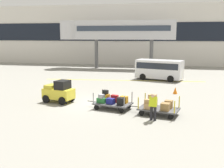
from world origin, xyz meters
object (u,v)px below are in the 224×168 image
at_px(baggage_tug, 59,92).
at_px(safety_cone_near, 175,91).
at_px(shuttle_van, 159,68).
at_px(baggage_cart_lead, 112,101).
at_px(baggage_cart_middle, 158,106).
at_px(baggage_handler, 153,105).

relative_size(baggage_tug, safety_cone_near, 4.19).
relative_size(shuttle_van, safety_cone_near, 9.35).
bearing_deg(baggage_tug, safety_cone_near, 28.41).
xyz_separation_m(baggage_tug, shuttle_van, (6.70, 11.24, 0.48)).
height_order(baggage_cart_lead, safety_cone_near, baggage_cart_lead).
height_order(baggage_cart_lead, baggage_cart_middle, baggage_cart_lead).
distance_m(baggage_tug, shuttle_van, 13.09).
bearing_deg(safety_cone_near, shuttle_van, 101.82).
height_order(baggage_tug, baggage_cart_lead, baggage_tug).
relative_size(baggage_cart_lead, baggage_handler, 1.98).
height_order(baggage_tug, safety_cone_near, baggage_tug).
xyz_separation_m(baggage_tug, safety_cone_near, (8.13, 4.40, -0.48)).
distance_m(shuttle_van, safety_cone_near, 7.05).
distance_m(baggage_cart_lead, safety_cone_near, 6.80).
bearing_deg(baggage_cart_lead, baggage_handler, -36.05).
relative_size(baggage_tug, shuttle_van, 0.45).
height_order(baggage_handler, safety_cone_near, baggage_handler).
bearing_deg(baggage_tug, shuttle_van, 59.21).
height_order(baggage_cart_middle, safety_cone_near, baggage_cart_middle).
distance_m(baggage_cart_middle, safety_cone_near, 6.24).
xyz_separation_m(baggage_cart_middle, shuttle_van, (-0.20, 12.95, 0.70)).
bearing_deg(baggage_cart_middle, baggage_tug, 166.04).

